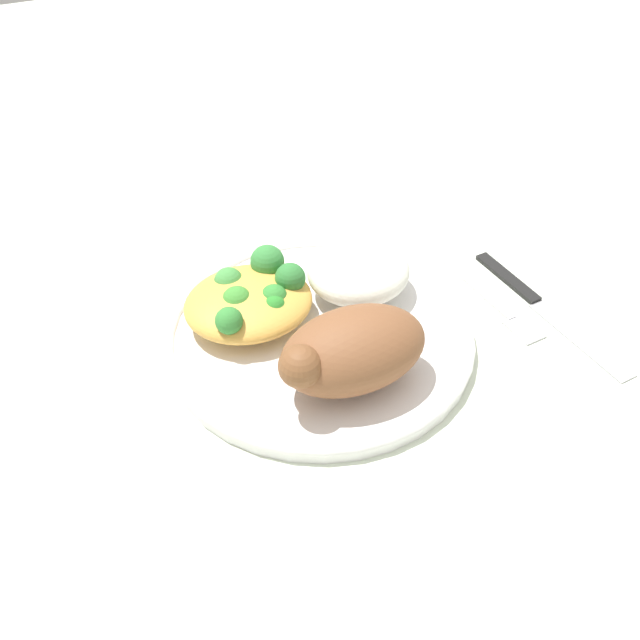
{
  "coord_description": "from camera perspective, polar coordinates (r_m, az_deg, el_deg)",
  "views": [
    {
      "loc": [
        0.18,
        0.41,
        0.43
      ],
      "look_at": [
        0.0,
        0.0,
        0.03
      ],
      "focal_mm": 40.76,
      "sensor_mm": 36.0,
      "label": 1
    }
  ],
  "objects": [
    {
      "name": "knife",
      "position": [
        0.68,
        16.59,
        1.52
      ],
      "size": [
        0.03,
        0.19,
        0.01
      ],
      "color": "black",
      "rests_on": "ground_plane"
    },
    {
      "name": "plate",
      "position": [
        0.61,
        -0.0,
        -1.19
      ],
      "size": [
        0.26,
        0.26,
        0.02
      ],
      "color": "white",
      "rests_on": "ground_plane"
    },
    {
      "name": "roasted_chicken",
      "position": [
        0.55,
        2.55,
        -2.39
      ],
      "size": [
        0.12,
        0.07,
        0.06
      ],
      "color": "brown",
      "rests_on": "plate"
    },
    {
      "name": "fork",
      "position": [
        0.68,
        13.27,
        1.61
      ],
      "size": [
        0.03,
        0.14,
        0.01
      ],
      "color": "silver",
      "rests_on": "ground_plane"
    },
    {
      "name": "rice_pile",
      "position": [
        0.64,
        3.04,
        3.82
      ],
      "size": [
        0.09,
        0.09,
        0.04
      ],
      "primitive_type": "ellipsoid",
      "color": "white",
      "rests_on": "plate"
    },
    {
      "name": "ground_plane",
      "position": [
        0.62,
        -0.0,
        -1.73
      ],
      "size": [
        2.0,
        2.0,
        0.0
      ],
      "primitive_type": "plane",
      "color": "silver"
    },
    {
      "name": "mac_cheese_with_broccoli",
      "position": [
        0.61,
        -5.44,
        1.68
      ],
      "size": [
        0.11,
        0.1,
        0.05
      ],
      "color": "gold",
      "rests_on": "plate"
    }
  ]
}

